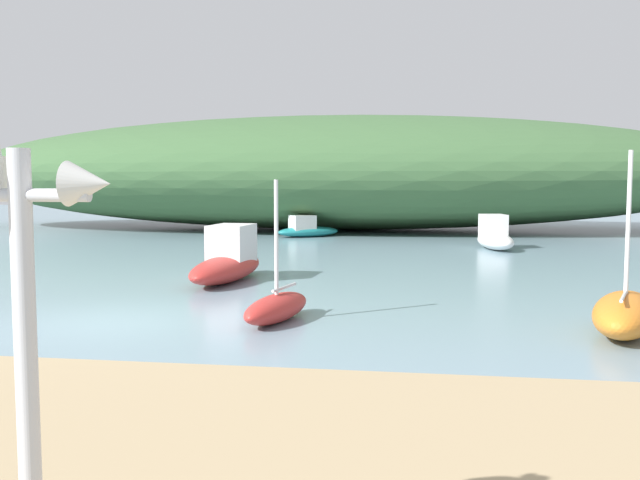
{
  "coord_description": "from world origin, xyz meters",
  "views": [
    {
      "loc": [
        6.06,
        -12.73,
        2.78
      ],
      "look_at": [
        3.38,
        4.84,
        1.25
      ],
      "focal_mm": 39.14,
      "sensor_mm": 36.0,
      "label": 1
    }
  ],
  "objects_px": {
    "motorboat_inner_mooring": "(307,229)",
    "motorboat_mid_channel": "(495,237)",
    "sailboat_outer_mooring": "(277,307)",
    "motorboat_far_left": "(228,261)",
    "sailboat_near_shore": "(625,313)"
  },
  "relations": [
    {
      "from": "motorboat_far_left",
      "to": "sailboat_near_shore",
      "type": "bearing_deg",
      "value": -31.52
    },
    {
      "from": "motorboat_mid_channel",
      "to": "motorboat_inner_mooring",
      "type": "relative_size",
      "value": 1.02
    },
    {
      "from": "sailboat_near_shore",
      "to": "motorboat_inner_mooring",
      "type": "height_order",
      "value": "sailboat_near_shore"
    },
    {
      "from": "motorboat_mid_channel",
      "to": "sailboat_outer_mooring",
      "type": "relative_size",
      "value": 1.22
    },
    {
      "from": "sailboat_outer_mooring",
      "to": "motorboat_far_left",
      "type": "bearing_deg",
      "value": 115.56
    },
    {
      "from": "motorboat_inner_mooring",
      "to": "sailboat_outer_mooring",
      "type": "bearing_deg",
      "value": -81.9
    },
    {
      "from": "motorboat_inner_mooring",
      "to": "motorboat_far_left",
      "type": "bearing_deg",
      "value": -88.54
    },
    {
      "from": "motorboat_mid_channel",
      "to": "motorboat_far_left",
      "type": "bearing_deg",
      "value": -128.65
    },
    {
      "from": "motorboat_mid_channel",
      "to": "motorboat_inner_mooring",
      "type": "distance_m",
      "value": 9.83
    },
    {
      "from": "sailboat_near_shore",
      "to": "sailboat_outer_mooring",
      "type": "xyz_separation_m",
      "value": [
        -6.44,
        0.24,
        -0.1
      ]
    },
    {
      "from": "motorboat_far_left",
      "to": "motorboat_inner_mooring",
      "type": "xyz_separation_m",
      "value": [
        -0.38,
        15.07,
        -0.16
      ]
    },
    {
      "from": "motorboat_far_left",
      "to": "motorboat_mid_channel",
      "type": "bearing_deg",
      "value": 51.35
    },
    {
      "from": "motorboat_inner_mooring",
      "to": "motorboat_mid_channel",
      "type": "bearing_deg",
      "value": -29.86
    },
    {
      "from": "sailboat_outer_mooring",
      "to": "motorboat_inner_mooring",
      "type": "relative_size",
      "value": 0.84
    },
    {
      "from": "sailboat_near_shore",
      "to": "motorboat_inner_mooring",
      "type": "xyz_separation_m",
      "value": [
        -9.33,
        20.56,
        -0.01
      ]
    }
  ]
}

